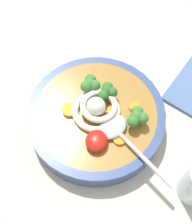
# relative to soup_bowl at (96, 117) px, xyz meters

# --- Properties ---
(table_slab) EXTENTS (1.19, 1.19, 0.04)m
(table_slab) POSITION_rel_soup_bowl_xyz_m (0.04, -0.03, -0.04)
(table_slab) COLOR #BCB29E
(table_slab) RESTS_ON ground
(soup_bowl) EXTENTS (0.27, 0.27, 0.05)m
(soup_bowl) POSITION_rel_soup_bowl_xyz_m (0.00, 0.00, 0.00)
(soup_bowl) COLOR #334775
(soup_bowl) RESTS_ON table_slab
(noodle_pile) EXTENTS (0.10, 0.10, 0.04)m
(noodle_pile) POSITION_rel_soup_bowl_xyz_m (0.00, -0.00, 0.04)
(noodle_pile) COLOR silver
(noodle_pile) RESTS_ON soup_bowl
(soup_spoon) EXTENTS (0.13, 0.16, 0.02)m
(soup_spoon) POSITION_rel_soup_bowl_xyz_m (-0.04, -0.05, 0.03)
(soup_spoon) COLOR #B7B7BC
(soup_spoon) RESTS_ON soup_bowl
(chili_sauce_dollop) EXTENTS (0.05, 0.04, 0.02)m
(chili_sauce_dollop) POSITION_rel_soup_bowl_xyz_m (-0.06, -0.02, 0.03)
(chili_sauce_dollop) COLOR #B2190F
(chili_sauce_dollop) RESTS_ON soup_bowl
(broccoli_floret_center) EXTENTS (0.04, 0.04, 0.04)m
(broccoli_floret_center) POSITION_rel_soup_bowl_xyz_m (-0.00, -0.08, 0.04)
(broccoli_floret_center) COLOR #7A9E60
(broccoli_floret_center) RESTS_ON soup_bowl
(broccoli_floret_front) EXTENTS (0.04, 0.04, 0.04)m
(broccoli_floret_front) POSITION_rel_soup_bowl_xyz_m (0.05, 0.02, 0.04)
(broccoli_floret_front) COLOR #7A9E60
(broccoli_floret_front) RESTS_ON soup_bowl
(broccoli_floret_rear) EXTENTS (0.04, 0.04, 0.03)m
(broccoli_floret_rear) POSITION_rel_soup_bowl_xyz_m (0.04, -0.01, 0.04)
(broccoli_floret_rear) COLOR #7A9E60
(broccoli_floret_rear) RESTS_ON soup_bowl
(carrot_slice_right) EXTENTS (0.03, 0.03, 0.01)m
(carrot_slice_right) POSITION_rel_soup_bowl_xyz_m (-0.01, 0.05, 0.03)
(carrot_slice_right) COLOR orange
(carrot_slice_right) RESTS_ON soup_bowl
(carrot_slice_left) EXTENTS (0.02, 0.02, 0.01)m
(carrot_slice_left) POSITION_rel_soup_bowl_xyz_m (-0.05, -0.06, 0.03)
(carrot_slice_left) COLOR orange
(carrot_slice_left) RESTS_ON soup_bowl
(carrot_slice_near_spoon) EXTENTS (0.02, 0.02, 0.01)m
(carrot_slice_near_spoon) POSITION_rel_soup_bowl_xyz_m (0.03, -0.07, 0.03)
(carrot_slice_near_spoon) COLOR orange
(carrot_slice_near_spoon) RESTS_ON soup_bowl
(carrot_slice_far) EXTENTS (0.02, 0.02, 0.01)m
(carrot_slice_far) POSITION_rel_soup_bowl_xyz_m (0.01, -0.03, 0.02)
(carrot_slice_far) COLOR orange
(carrot_slice_far) RESTS_ON soup_bowl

